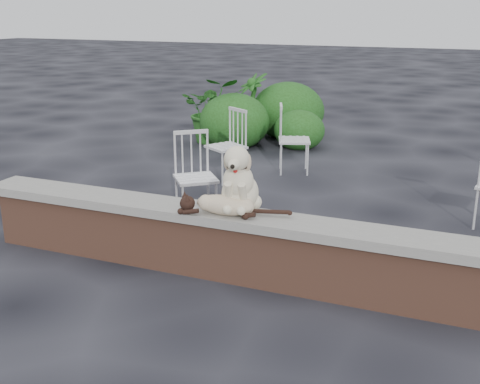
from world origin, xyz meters
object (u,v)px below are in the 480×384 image
at_px(chair_b, 226,146).
at_px(potted_plant_b, 253,105).
at_px(cat, 224,204).
at_px(chair_a, 196,177).
at_px(dog, 240,176).
at_px(potted_plant_a, 213,110).
at_px(chair_e, 294,139).

xyz_separation_m(chair_b, potted_plant_b, (-0.68, 2.70, 0.09)).
xyz_separation_m(cat, chair_a, (-0.89, 1.26, -0.20)).
relative_size(dog, chair_b, 0.63).
xyz_separation_m(cat, potted_plant_a, (-2.32, 4.76, -0.12)).
bearing_deg(potted_plant_a, potted_plant_b, 56.72).
relative_size(dog, cat, 0.54).
bearing_deg(chair_a, cat, -93.81).
distance_m(cat, chair_b, 3.00).
xyz_separation_m(chair_a, potted_plant_a, (-1.42, 3.50, 0.08)).
bearing_deg(chair_e, chair_a, 149.85).
bearing_deg(dog, cat, -128.07).
height_order(cat, chair_e, chair_e).
bearing_deg(cat, potted_plant_b, 98.95).
bearing_deg(chair_e, potted_plant_a, 35.08).
height_order(cat, potted_plant_a, potted_plant_a).
bearing_deg(potted_plant_b, chair_a, -76.87).
xyz_separation_m(chair_e, potted_plant_a, (-1.83, 1.28, 0.08)).
relative_size(chair_e, potted_plant_b, 0.84).
height_order(cat, potted_plant_b, potted_plant_b).
relative_size(chair_a, potted_plant_b, 0.84).
height_order(chair_b, potted_plant_a, potted_plant_a).
distance_m(chair_e, chair_a, 2.25).
bearing_deg(chair_b, potted_plant_a, 151.06).
bearing_deg(chair_a, potted_plant_a, 73.02).
bearing_deg(dog, chair_e, 89.72).
bearing_deg(chair_b, cat, -34.62).
relative_size(cat, potted_plant_b, 0.98).
xyz_separation_m(dog, chair_e, (-0.57, 3.33, -0.40)).
bearing_deg(dog, chair_b, 106.10).
distance_m(chair_b, potted_plant_a, 2.31).
xyz_separation_m(potted_plant_a, potted_plant_b, (0.45, 0.68, 0.00)).
bearing_deg(chair_e, potted_plant_b, 15.23).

